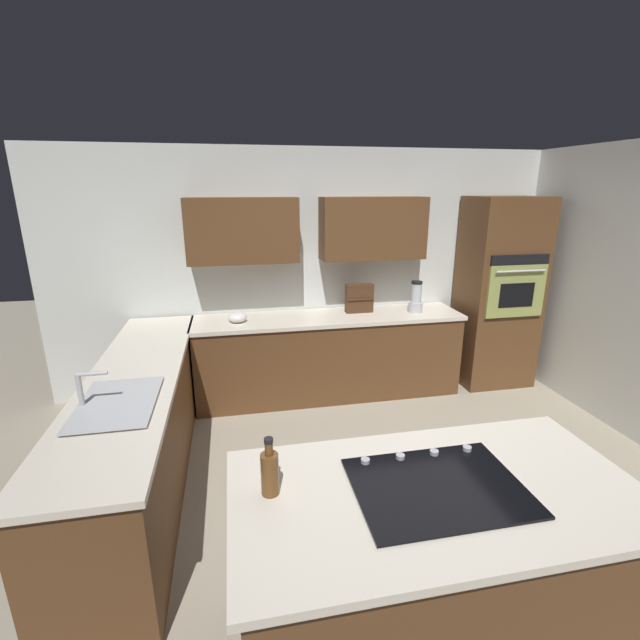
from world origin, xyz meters
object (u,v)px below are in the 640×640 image
at_px(cooktop, 437,486).
at_px(blender, 416,299).
at_px(mixing_bowl, 237,317).
at_px(spice_rack, 359,298).
at_px(wall_oven, 498,293).
at_px(sink_unit, 116,402).
at_px(oil_bottle, 270,472).

xyz_separation_m(cooktop, blender, (-1.07, -2.77, 0.14)).
bearing_deg(blender, mixing_bowl, -0.00).
height_order(blender, spice_rack, blender).
relative_size(wall_oven, spice_rack, 6.82).
relative_size(mixing_bowl, spice_rack, 0.60).
distance_m(sink_unit, cooktop, 1.96).
bearing_deg(mixing_bowl, oil_bottle, 91.92).
distance_m(blender, oil_bottle, 3.22).
bearing_deg(oil_bottle, sink_unit, -49.51).
height_order(sink_unit, oil_bottle, oil_bottle).
distance_m(blender, spice_rack, 0.61).
bearing_deg(blender, oil_bottle, 55.72).
distance_m(wall_oven, blender, 1.00).
bearing_deg(oil_bottle, mixing_bowl, -88.08).
distance_m(spice_rack, oil_bottle, 3.03).
bearing_deg(oil_bottle, spice_rack, -113.58).
relative_size(wall_oven, blender, 6.19).
bearing_deg(mixing_bowl, blender, 180.00).
height_order(sink_unit, mixing_bowl, sink_unit).
xyz_separation_m(blender, mixing_bowl, (1.90, -0.00, -0.10)).
height_order(wall_oven, spice_rack, wall_oven).
bearing_deg(sink_unit, blender, -148.52).
relative_size(cooktop, mixing_bowl, 4.09).
height_order(sink_unit, cooktop, sink_unit).
relative_size(cooktop, oil_bottle, 2.76).
distance_m(sink_unit, spice_rack, 2.73).
bearing_deg(oil_bottle, wall_oven, -136.26).
bearing_deg(wall_oven, oil_bottle, 43.74).
xyz_separation_m(cooktop, spice_rack, (-0.47, -2.88, 0.15)).
xyz_separation_m(cooktop, oil_bottle, (0.74, -0.11, 0.10)).
xyz_separation_m(sink_unit, cooktop, (-1.61, 1.12, -0.01)).
bearing_deg(cooktop, mixing_bowl, -73.27).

